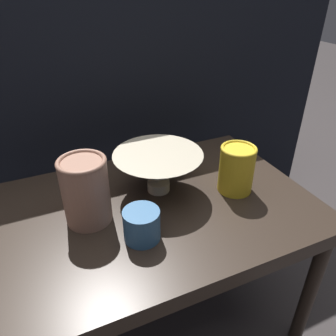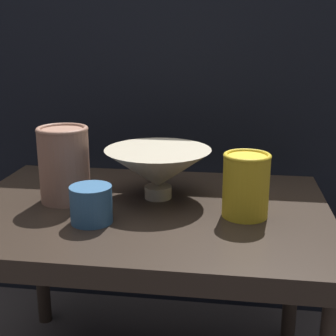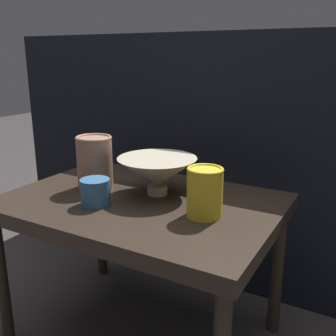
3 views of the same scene
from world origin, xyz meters
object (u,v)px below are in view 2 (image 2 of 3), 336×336
object	(u,v)px
vase_colorful_right	(246,184)
cup	(91,204)
bowl	(158,168)
vase_textured_left	(64,163)

from	to	relation	value
vase_colorful_right	cup	world-z (taller)	vase_colorful_right
bowl	cup	size ratio (longest dim) A/B	2.86
bowl	vase_colorful_right	xyz separation A→B (m)	(0.18, -0.08, -0.00)
vase_colorful_right	bowl	bearing A→B (deg)	156.64
vase_colorful_right	cup	bearing A→B (deg)	-165.80
vase_colorful_right	vase_textured_left	bearing A→B (deg)	174.33
cup	bowl	bearing A→B (deg)	56.09
bowl	cup	world-z (taller)	bowl
bowl	vase_textured_left	xyz separation A→B (m)	(-0.19, -0.04, 0.02)
vase_colorful_right	cup	distance (m)	0.29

